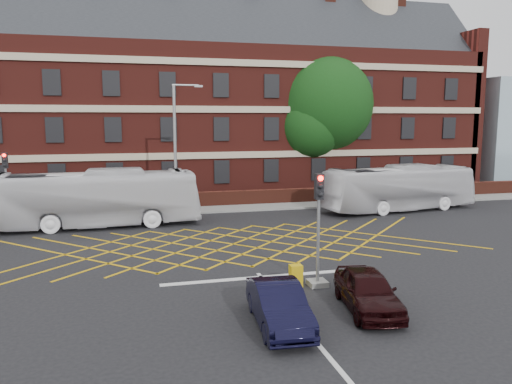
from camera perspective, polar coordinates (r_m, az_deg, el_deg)
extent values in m
plane|color=black|center=(23.45, -1.62, -7.16)|extent=(120.00, 120.00, 0.00)
cube|color=#531A15|center=(44.33, -7.98, 7.92)|extent=(50.00, 12.00, 12.00)
cube|color=black|center=(44.69, -8.14, 15.63)|extent=(51.00, 10.61, 10.61)
cube|color=#B7A88C|center=(38.30, -6.98, 9.38)|extent=(50.00, 0.18, 0.50)
cube|color=black|center=(38.32, -6.95, 7.14)|extent=(1.20, 0.14, 1.80)
cylinder|color=#B7A88C|center=(50.43, 13.69, 18.09)|extent=(3.60, 3.60, 6.00)
cube|color=#511F15|center=(35.85, -6.20, -0.88)|extent=(56.00, 0.50, 1.10)
cube|color=slate|center=(34.96, -5.95, -1.93)|extent=(60.00, 3.00, 0.12)
cube|color=#CC990C|center=(25.34, -2.62, -5.96)|extent=(8.22, 8.22, 0.02)
cube|color=silver|center=(20.19, 0.60, -9.71)|extent=(8.00, 0.30, 0.02)
cube|color=silver|center=(14.45, 7.57, -17.39)|extent=(0.15, 14.00, 0.02)
imported|color=silver|center=(30.54, -17.94, -0.71)|extent=(12.09, 3.04, 3.35)
imported|color=silver|center=(35.66, 16.03, 0.43)|extent=(11.43, 4.12, 3.11)
imported|color=black|center=(15.56, 2.63, -12.79)|extent=(1.65, 4.08, 1.32)
imported|color=black|center=(17.14, 12.65, -10.91)|extent=(2.22, 4.16, 1.35)
cylinder|color=black|center=(43.00, 7.64, 3.82)|extent=(0.90, 0.90, 5.86)
sphere|color=black|center=(42.89, 7.75, 9.92)|extent=(8.20, 8.20, 8.20)
sphere|color=black|center=(41.58, 6.19, 7.46)|extent=(5.33, 5.33, 5.33)
sphere|color=black|center=(44.18, 9.15, 7.97)|extent=(4.92, 4.92, 4.92)
cube|color=slate|center=(19.37, 7.02, -10.29)|extent=(0.70, 0.70, 0.20)
cylinder|color=gray|center=(18.90, 7.11, -5.54)|extent=(0.12, 0.12, 3.50)
cube|color=black|center=(18.52, 7.22, 0.63)|extent=(0.30, 0.25, 0.95)
sphere|color=#FF0C05|center=(18.35, 7.40, 1.56)|extent=(0.20, 0.20, 0.20)
cube|color=slate|center=(34.05, -26.36, -2.97)|extent=(0.70, 0.70, 0.20)
cylinder|color=gray|center=(33.79, -26.54, -0.22)|extent=(0.12, 0.12, 3.50)
cube|color=black|center=(33.57, -26.77, 3.24)|extent=(0.30, 0.25, 0.95)
sphere|color=#FF0C05|center=(33.41, -26.85, 3.77)|extent=(0.20, 0.20, 0.20)
cube|color=slate|center=(31.74, -9.05, -2.96)|extent=(1.00, 1.00, 0.20)
cylinder|color=gray|center=(31.20, -9.22, 4.35)|extent=(0.18, 0.18, 8.30)
cylinder|color=gray|center=(31.27, -8.09, 12.00)|extent=(1.60, 0.12, 0.12)
cube|color=gray|center=(31.36, -6.60, 11.93)|extent=(0.50, 0.20, 0.12)
cylinder|color=gray|center=(34.76, -26.52, -1.09)|extent=(0.10, 0.10, 2.20)
cube|color=silver|center=(34.57, -26.63, 0.20)|extent=(1.10, 0.06, 0.45)
cube|color=silver|center=(34.64, -26.58, -0.62)|extent=(1.10, 0.06, 0.40)
cube|color=silver|center=(34.71, -26.53, -1.35)|extent=(1.10, 0.06, 0.35)
cube|color=gold|center=(19.09, 4.57, -9.52)|extent=(0.46, 0.37, 0.84)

